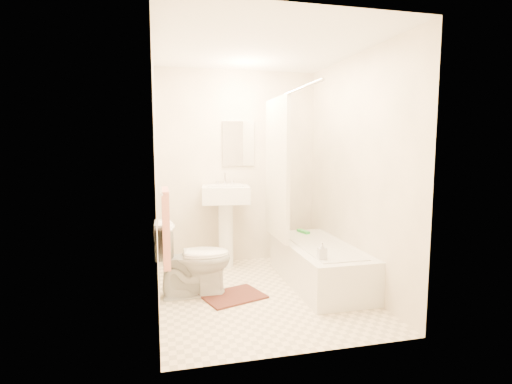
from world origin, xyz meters
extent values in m
plane|color=beige|center=(0.00, 0.00, 0.00)|extent=(2.40, 2.40, 0.00)
plane|color=white|center=(0.00, 0.00, 2.40)|extent=(2.40, 2.40, 0.00)
cube|color=beige|center=(0.00, 1.20, 1.20)|extent=(2.00, 0.02, 2.40)
cube|color=beige|center=(-1.00, 0.00, 1.20)|extent=(0.02, 2.40, 2.40)
cube|color=beige|center=(1.00, 0.00, 1.20)|extent=(0.02, 2.40, 2.40)
cube|color=white|center=(0.00, 1.18, 1.50)|extent=(0.40, 0.03, 0.55)
cylinder|color=silver|center=(0.30, 0.10, 2.00)|extent=(0.03, 1.70, 0.03)
cube|color=silver|center=(0.30, 0.50, 1.22)|extent=(0.04, 0.80, 1.55)
cylinder|color=silver|center=(-0.96, -0.25, 1.10)|extent=(0.02, 0.60, 0.02)
cube|color=#CC7266|center=(-0.93, -0.25, 0.78)|extent=(0.06, 0.45, 0.66)
cylinder|color=white|center=(-0.93, 0.12, 0.70)|extent=(0.11, 0.12, 0.12)
imported|color=white|center=(-0.67, 0.13, 0.37)|extent=(0.76, 0.43, 0.73)
cube|color=#4D231F|center=(-0.30, -0.03, 0.01)|extent=(0.68, 0.59, 0.02)
imported|color=silver|center=(0.48, -0.38, 0.51)|extent=(0.08, 0.08, 0.17)
cube|color=green|center=(0.70, 0.69, 0.44)|extent=(0.11, 0.20, 0.04)
camera|label=1|loc=(-0.98, -3.74, 1.50)|focal=28.00mm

